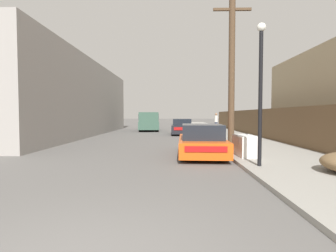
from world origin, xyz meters
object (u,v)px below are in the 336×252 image
at_px(pickup_truck, 149,122).
at_px(utility_pole, 232,69).
at_px(car_parked_mid, 182,127).
at_px(parked_sports_car_red, 201,141).
at_px(discarded_fridge, 245,145).
at_px(street_lamp, 261,83).
at_px(pedestrian, 216,121).

xyz_separation_m(pickup_truck, utility_pole, (5.37, -14.73, 2.91)).
bearing_deg(car_parked_mid, parked_sports_car_red, -87.92).
bearing_deg(utility_pole, pickup_truck, 110.04).
bearing_deg(discarded_fridge, parked_sports_car_red, 155.09).
relative_size(utility_pole, street_lamp, 1.68).
distance_m(parked_sports_car_red, car_parked_mid, 11.69).
height_order(street_lamp, pedestrian, street_lamp).
bearing_deg(discarded_fridge, street_lamp, -94.50).
distance_m(parked_sports_car_red, utility_pole, 4.09).
relative_size(pickup_truck, street_lamp, 1.37).
bearing_deg(pedestrian, pickup_truck, 171.36).
height_order(pickup_truck, pedestrian, pickup_truck).
height_order(discarded_fridge, car_parked_mid, car_parked_mid).
relative_size(pickup_truck, pedestrian, 3.39).
relative_size(parked_sports_car_red, car_parked_mid, 1.06).
distance_m(pickup_truck, pedestrian, 6.94).
bearing_deg(street_lamp, utility_pole, 88.36).
bearing_deg(utility_pole, parked_sports_car_red, -131.66).
distance_m(discarded_fridge, parked_sports_car_red, 1.78).
bearing_deg(parked_sports_car_red, pedestrian, 80.64).
xyz_separation_m(discarded_fridge, parked_sports_car_red, (-1.62, 0.73, 0.08)).
bearing_deg(pickup_truck, discarded_fridge, 103.07).
xyz_separation_m(utility_pole, street_lamp, (-0.13, -4.64, -1.22)).
relative_size(street_lamp, pedestrian, 2.47).
distance_m(pickup_truck, utility_pole, 15.95).
distance_m(parked_sports_car_red, pickup_truck, 16.97).
bearing_deg(pedestrian, utility_pole, -96.20).
xyz_separation_m(car_parked_mid, pedestrian, (3.58, 3.82, 0.39)).
relative_size(parked_sports_car_red, pedestrian, 2.58).
bearing_deg(street_lamp, parked_sports_car_red, 117.74).
bearing_deg(pedestrian, street_lamp, -95.05).
relative_size(discarded_fridge, pedestrian, 0.90).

